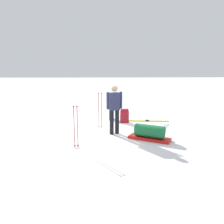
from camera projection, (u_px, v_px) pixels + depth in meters
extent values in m
plane|color=white|center=(112.00, 131.00, 8.46)|extent=(80.00, 80.00, 0.00)
cylinder|color=black|center=(117.00, 122.00, 8.03)|extent=(0.14, 0.14, 0.85)
cylinder|color=black|center=(112.00, 122.00, 7.97)|extent=(0.14, 0.14, 0.85)
cube|color=#2A2E4E|center=(114.00, 101.00, 7.86)|extent=(0.39, 0.31, 0.60)
cylinder|color=#2A2E4E|center=(121.00, 100.00, 7.93)|extent=(0.09, 0.09, 0.58)
cylinder|color=#2A2E4E|center=(108.00, 101.00, 7.77)|extent=(0.09, 0.09, 0.58)
sphere|color=tan|center=(114.00, 88.00, 7.77)|extent=(0.22, 0.22, 0.22)
cube|color=silver|center=(164.00, 130.00, 8.58)|extent=(0.83, 1.67, 0.02)
cube|color=black|center=(164.00, 129.00, 8.57)|extent=(0.12, 0.15, 0.03)
cube|color=silver|center=(161.00, 129.00, 8.62)|extent=(0.83, 1.67, 0.02)
cube|color=black|center=(161.00, 129.00, 8.61)|extent=(0.12, 0.15, 0.03)
cube|color=gold|center=(147.00, 121.00, 9.97)|extent=(1.83, 0.25, 0.02)
cube|color=black|center=(147.00, 120.00, 9.97)|extent=(0.15, 0.08, 0.03)
cube|color=gold|center=(147.00, 121.00, 9.87)|extent=(1.83, 0.25, 0.02)
cube|color=black|center=(147.00, 121.00, 9.87)|extent=(0.15, 0.08, 0.03)
cube|color=maroon|center=(124.00, 117.00, 9.63)|extent=(0.35, 0.21, 0.50)
cube|color=maroon|center=(125.00, 110.00, 9.58)|extent=(0.31, 0.19, 0.08)
cube|color=navy|center=(112.00, 114.00, 10.21)|extent=(0.22, 0.34, 0.47)
cube|color=navy|center=(112.00, 108.00, 10.15)|extent=(0.19, 0.30, 0.08)
cylinder|color=maroon|center=(101.00, 111.00, 8.78)|extent=(0.02, 0.02, 1.30)
sphere|color=#A51919|center=(101.00, 93.00, 8.65)|extent=(0.05, 0.05, 0.05)
cylinder|color=black|center=(102.00, 126.00, 8.89)|extent=(0.07, 0.07, 0.01)
cylinder|color=maroon|center=(99.00, 111.00, 8.75)|extent=(0.02, 0.02, 1.30)
sphere|color=#A51919|center=(99.00, 93.00, 8.61)|extent=(0.05, 0.05, 0.05)
cylinder|color=black|center=(99.00, 126.00, 8.86)|extent=(0.07, 0.07, 0.01)
cylinder|color=maroon|center=(78.00, 128.00, 6.61)|extent=(0.02, 0.02, 1.18)
sphere|color=#A51919|center=(77.00, 106.00, 6.49)|extent=(0.05, 0.05, 0.05)
cylinder|color=black|center=(78.00, 145.00, 6.72)|extent=(0.07, 0.07, 0.01)
cylinder|color=maroon|center=(74.00, 128.00, 6.58)|extent=(0.02, 0.02, 1.18)
sphere|color=#A51919|center=(74.00, 107.00, 6.46)|extent=(0.05, 0.05, 0.05)
cylinder|color=black|center=(75.00, 146.00, 6.69)|extent=(0.07, 0.07, 0.01)
cube|color=red|center=(149.00, 138.00, 7.42)|extent=(1.38, 1.05, 0.09)
cylinder|color=#1A6A3A|center=(150.00, 131.00, 7.38)|extent=(1.01, 0.81, 0.40)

